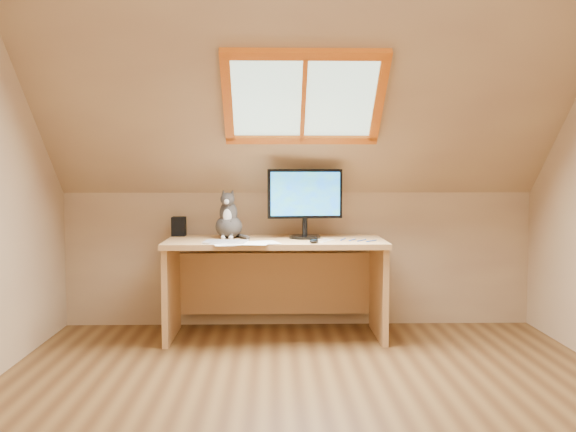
{
  "coord_description": "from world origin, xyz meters",
  "views": [
    {
      "loc": [
        -0.2,
        -3.05,
        1.16
      ],
      "look_at": [
        -0.1,
        1.0,
        0.88
      ],
      "focal_mm": 40.0,
      "sensor_mm": 36.0,
      "label": 1
    }
  ],
  "objects": [
    {
      "name": "room_shell",
      "position": [
        0.0,
        -0.09,
        1.43
      ],
      "size": [
        3.52,
        3.52,
        2.41
      ],
      "color": "tan",
      "rests_on": "ground"
    },
    {
      "name": "cat",
      "position": [
        -0.51,
        1.47,
        0.81
      ],
      "size": [
        0.21,
        0.24,
        0.35
      ],
      "color": "#423E3B",
      "rests_on": "desk"
    },
    {
      "name": "mouse",
      "position": [
        0.07,
        1.13,
        0.7
      ],
      "size": [
        0.09,
        0.11,
        0.03
      ],
      "primitive_type": "ellipsoid",
      "rotation": [
        0.0,
        0.0,
        -0.43
      ],
      "color": "black",
      "rests_on": "desk"
    },
    {
      "name": "desk_speaker",
      "position": [
        -0.88,
        1.63,
        0.76
      ],
      "size": [
        0.1,
        0.1,
        0.14
      ],
      "primitive_type": "cube",
      "rotation": [
        0.0,
        0.0,
        -0.03
      ],
      "color": "black",
      "rests_on": "desk"
    },
    {
      "name": "ground",
      "position": [
        0.0,
        0.0,
        0.0
      ],
      "size": [
        3.5,
        3.5,
        0.0
      ],
      "primitive_type": "plane",
      "color": "brown",
      "rests_on": "ground"
    },
    {
      "name": "cables",
      "position": [
        0.28,
        1.26,
        0.69
      ],
      "size": [
        0.51,
        0.26,
        0.01
      ],
      "color": "silver",
      "rests_on": "desk"
    },
    {
      "name": "papers",
      "position": [
        -0.35,
        1.12,
        0.69
      ],
      "size": [
        0.35,
        0.3,
        0.01
      ],
      "color": "white",
      "rests_on": "desk"
    },
    {
      "name": "desk",
      "position": [
        -0.18,
        1.45,
        0.47
      ],
      "size": [
        1.51,
        0.66,
        0.69
      ],
      "color": "tan",
      "rests_on": "ground"
    },
    {
      "name": "graphics_tablet",
      "position": [
        -0.51,
        1.17,
        0.69
      ],
      "size": [
        0.3,
        0.23,
        0.01
      ],
      "primitive_type": "cube",
      "rotation": [
        0.0,
        0.0,
        -0.1
      ],
      "color": "#B2B2B7",
      "rests_on": "desk"
    },
    {
      "name": "monitor",
      "position": [
        0.03,
        1.44,
        0.97
      ],
      "size": [
        0.53,
        0.22,
        0.49
      ],
      "color": "black",
      "rests_on": "desk"
    }
  ]
}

